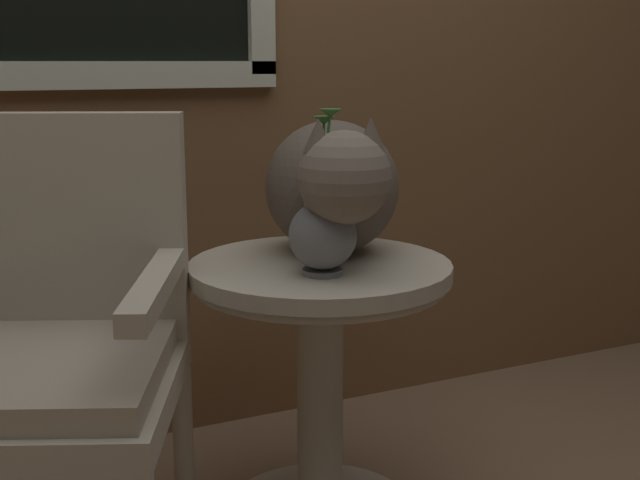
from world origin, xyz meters
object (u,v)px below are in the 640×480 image
Objects in this scene: pewter_vase_with_ivy at (323,227)px; cat at (333,186)px; wicker_chair at (31,338)px; wicker_side_table at (320,347)px.

cat is at bearing 56.66° from pewter_vase_with_ivy.
wicker_chair is 2.83× the size of pewter_vase_with_ivy.
wicker_chair reaches higher than wicker_side_table.
wicker_side_table is 0.93× the size of cat.
cat is 1.99× the size of pewter_vase_with_ivy.
cat is at bearing 4.87° from wicker_chair.
wicker_chair is at bearing 171.33° from pewter_vase_with_ivy.
pewter_vase_with_ivy is (-0.09, -0.14, -0.06)m from cat.
pewter_vase_with_ivy is at bearing -8.67° from wicker_chair.
wicker_chair is (-0.61, -0.01, 0.11)m from wicker_side_table.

